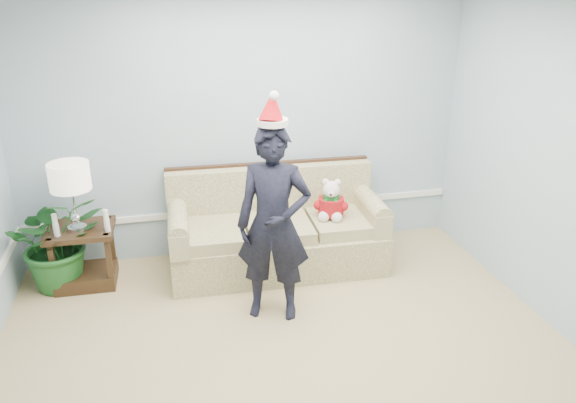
# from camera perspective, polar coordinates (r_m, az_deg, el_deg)

# --- Properties ---
(room_shell) EXTENTS (4.54, 5.04, 2.74)m
(room_shell) POSITION_cam_1_polar(r_m,az_deg,el_deg) (3.34, 2.29, -2.76)
(room_shell) COLOR tan
(room_shell) RESTS_ON ground
(wainscot_trim) EXTENTS (4.49, 4.99, 0.06)m
(wainscot_trim) POSITION_cam_1_polar(r_m,az_deg,el_deg) (4.71, -15.92, -8.06)
(wainscot_trim) COLOR white
(wainscot_trim) RESTS_ON room_shell
(sofa) EXTENTS (2.11, 0.95, 0.98)m
(sofa) POSITION_cam_1_polar(r_m,az_deg,el_deg) (5.62, -1.24, -3.17)
(sofa) COLOR #5A6630
(sofa) RESTS_ON room_shell
(side_table) EXTENTS (0.61, 0.52, 0.58)m
(side_table) POSITION_cam_1_polar(r_m,az_deg,el_deg) (5.66, -19.93, -5.80)
(side_table) COLOR #3A2615
(side_table) RESTS_ON room_shell
(table_lamp) EXTENTS (0.36, 0.36, 0.64)m
(table_lamp) POSITION_cam_1_polar(r_m,az_deg,el_deg) (5.31, -21.28, 2.10)
(table_lamp) COLOR silver
(table_lamp) RESTS_ON side_table
(candle_pair) EXTENTS (0.49, 0.05, 0.21)m
(candle_pair) POSITION_cam_1_polar(r_m,az_deg,el_deg) (5.35, -20.25, -2.13)
(candle_pair) COLOR silver
(candle_pair) RESTS_ON side_table
(houseplant) EXTENTS (1.01, 0.94, 0.93)m
(houseplant) POSITION_cam_1_polar(r_m,az_deg,el_deg) (5.61, -22.38, -3.71)
(houseplant) COLOR #1A531F
(houseplant) RESTS_ON room_shell
(man) EXTENTS (0.71, 0.58, 1.69)m
(man) POSITION_cam_1_polar(r_m,az_deg,el_deg) (4.60, -1.46, -2.35)
(man) COLOR black
(man) RESTS_ON room_shell
(santa_hat) EXTENTS (0.32, 0.34, 0.28)m
(santa_hat) POSITION_cam_1_polar(r_m,az_deg,el_deg) (4.31, -1.62, 9.36)
(santa_hat) COLOR silver
(santa_hat) RESTS_ON man
(teddy_bear) EXTENTS (0.32, 0.32, 0.41)m
(teddy_bear) POSITION_cam_1_polar(r_m,az_deg,el_deg) (5.51, 4.42, -0.23)
(teddy_bear) COLOR silver
(teddy_bear) RESTS_ON sofa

